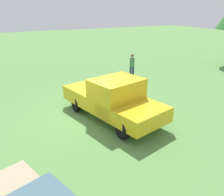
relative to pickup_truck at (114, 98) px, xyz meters
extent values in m
plane|color=#5B8C47|center=(-0.58, -0.89, -0.93)|extent=(80.00, 80.00, 0.00)
cylinder|color=black|center=(-1.46, -1.19, -0.55)|extent=(0.77, 0.22, 0.77)
cylinder|color=black|center=(-1.83, 0.45, -0.55)|extent=(0.77, 0.22, 0.77)
cylinder|color=black|center=(1.59, -0.51, -0.55)|extent=(0.77, 0.22, 0.77)
cylinder|color=black|center=(1.21, 1.14, -0.55)|extent=(0.77, 0.22, 0.77)
cube|color=gold|center=(-1.55, -0.35, -0.21)|extent=(2.34, 2.36, 0.64)
cube|color=gold|center=(0.16, 0.04, 0.17)|extent=(1.96, 2.28, 1.40)
cube|color=slate|center=(0.16, 0.04, 0.61)|extent=(1.70, 2.07, 0.48)
cube|color=gold|center=(1.11, 0.25, -0.23)|extent=(2.72, 2.45, 0.60)
cube|color=silver|center=(-2.45, -0.55, -0.47)|extent=(0.54, 1.88, 0.16)
cylinder|color=black|center=(3.39, -3.90, -0.58)|extent=(0.70, 0.20, 0.70)
cylinder|color=navy|center=(-4.82, 4.06, -0.54)|extent=(0.14, 0.14, 0.79)
cylinder|color=navy|center=(-4.81, 3.86, -0.54)|extent=(0.14, 0.14, 0.79)
cylinder|color=#477F4C|center=(-4.81, 3.96, 0.15)|extent=(0.33, 0.33, 0.59)
sphere|color=brown|center=(-4.81, 3.96, 0.59)|extent=(0.21, 0.21, 0.21)
camera|label=1|loc=(7.93, -4.27, 3.59)|focal=36.92mm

